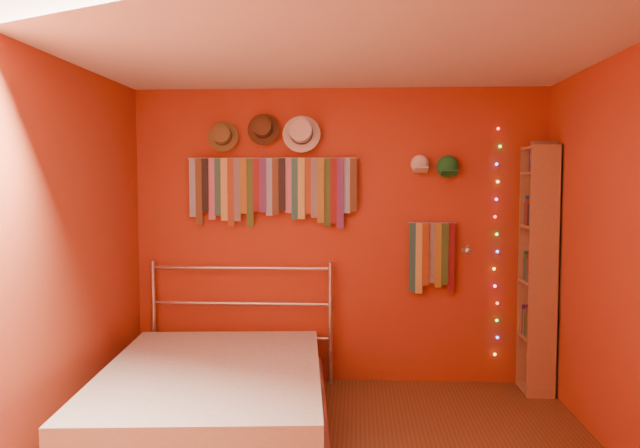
% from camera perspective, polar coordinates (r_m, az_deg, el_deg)
% --- Properties ---
extents(back_wall, '(3.50, 0.02, 2.50)m').
position_cam_1_polar(back_wall, '(5.33, 1.74, -1.09)').
color(back_wall, '#933A17').
rests_on(back_wall, ground).
extents(left_wall, '(0.02, 3.50, 2.50)m').
position_cam_1_polar(left_wall, '(4.06, -24.62, -2.96)').
color(left_wall, '#933A17').
rests_on(left_wall, ground).
extents(ceiling, '(3.50, 3.50, 0.02)m').
position_cam_1_polar(ceiling, '(3.65, 0.94, 16.40)').
color(ceiling, white).
rests_on(ceiling, back_wall).
extents(tie_rack, '(1.45, 0.03, 0.60)m').
position_cam_1_polar(tie_rack, '(5.29, -4.38, 3.38)').
color(tie_rack, silver).
rests_on(tie_rack, back_wall).
extents(small_tie_rack, '(0.40, 0.03, 0.60)m').
position_cam_1_polar(small_tie_rack, '(5.31, 10.18, -2.77)').
color(small_tie_rack, silver).
rests_on(small_tie_rack, back_wall).
extents(fedora_olive, '(0.26, 0.14, 0.26)m').
position_cam_1_polar(fedora_olive, '(5.35, -8.93, 7.99)').
color(fedora_olive, brown).
rests_on(fedora_olive, back_wall).
extents(fedora_brown, '(0.27, 0.15, 0.27)m').
position_cam_1_polar(fedora_brown, '(5.29, -5.25, 8.71)').
color(fedora_brown, '#4C311B').
rests_on(fedora_brown, back_wall).
extents(fedora_white, '(0.32, 0.17, 0.31)m').
position_cam_1_polar(fedora_white, '(5.25, -1.74, 8.36)').
color(fedora_white, silver).
rests_on(fedora_white, back_wall).
extents(cap_white, '(0.16, 0.21, 0.16)m').
position_cam_1_polar(cap_white, '(5.28, 9.11, 5.43)').
color(cap_white, white).
rests_on(cap_white, back_wall).
extents(cap_green, '(0.18, 0.23, 0.18)m').
position_cam_1_polar(cap_green, '(5.31, 11.59, 5.14)').
color(cap_green, '#1B7B35').
rests_on(cap_green, back_wall).
extents(fairy_lights, '(0.06, 0.02, 1.92)m').
position_cam_1_polar(fairy_lights, '(5.42, 15.85, -1.68)').
color(fairy_lights, '#FF3333').
rests_on(fairy_lights, back_wall).
extents(reading_lamp, '(0.06, 0.27, 0.08)m').
position_cam_1_polar(reading_lamp, '(5.20, 13.30, -2.35)').
color(reading_lamp, silver).
rests_on(reading_lamp, back_wall).
extents(bookshelf, '(0.25, 0.34, 2.00)m').
position_cam_1_polar(bookshelf, '(5.35, 19.75, -3.80)').
color(bookshelf, '#915E41').
rests_on(bookshelf, ground).
extents(bed, '(1.74, 2.20, 1.04)m').
position_cam_1_polar(bed, '(4.49, -9.81, -15.31)').
color(bed, silver).
rests_on(bed, ground).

